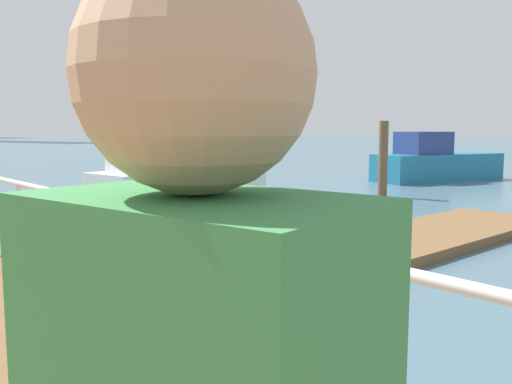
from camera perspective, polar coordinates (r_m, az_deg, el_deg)
name	(u,v)px	position (r m, az deg, el deg)	size (l,w,h in m)	color
ground_plane	(52,208)	(14.82, -21.01, -1.66)	(300.00, 300.00, 0.00)	#476675
floating_dock	(360,252)	(8.72, 11.14, -6.36)	(10.45, 2.00, 0.18)	brown
boardwalk_railing	(104,231)	(4.51, -15.97, -4.05)	(0.06, 30.02, 1.08)	white
dock_piling_1	(383,159)	(16.65, 13.48, 3.46)	(0.28, 0.28, 2.31)	brown
dock_piling_2	(231,171)	(10.14, -2.73, 2.26)	(0.35, 0.35, 2.51)	brown
moored_boat_0	(435,163)	(22.54, 18.68, 2.98)	(5.84, 3.08, 1.96)	#1E6B8C
moored_boat_1	(177,180)	(13.79, -8.52, 1.28)	(4.92, 2.26, 1.96)	white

